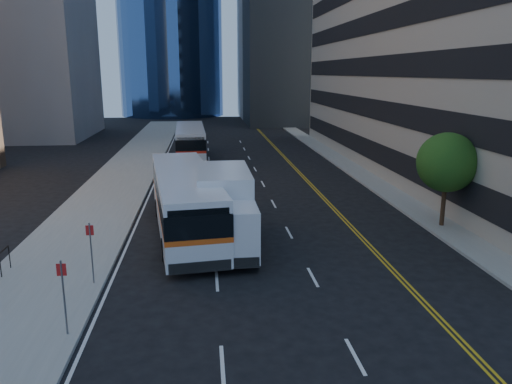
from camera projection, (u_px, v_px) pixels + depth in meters
ground at (311, 299)px, 18.84m from camera, size 160.00×160.00×0.00m
sidewalk_west at (126, 173)px, 41.95m from camera, size 5.00×90.00×0.15m
sidewalk_east at (352, 169)px, 43.90m from camera, size 2.00×90.00×0.15m
street_tree at (447, 163)px, 26.62m from camera, size 3.20×3.20×5.10m
bus_front at (185, 200)px, 26.13m from camera, size 4.42×13.11×3.32m
bus_rear at (190, 141)px, 49.06m from camera, size 3.07×12.26×3.14m
box_truck at (225, 208)px, 24.19m from camera, size 2.71×7.59×3.62m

